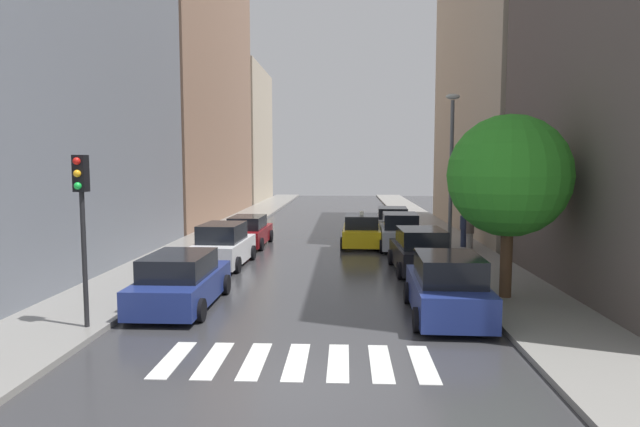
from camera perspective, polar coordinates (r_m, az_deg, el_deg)
ground_plane at (r=33.97m, az=0.97°, el=-1.83°), size 28.00×72.00×0.04m
sidewalk_left at (r=34.77m, az=-9.80°, el=-1.59°), size 3.00×72.00×0.15m
sidewalk_right at (r=34.38m, az=11.87°, el=-1.70°), size 3.00×72.00×0.15m
crosswalk_stripes at (r=11.94m, az=-2.51°, el=-15.45°), size 5.85×2.20×0.01m
building_left_near at (r=24.27m, az=-28.53°, el=17.61°), size 6.00×17.91×19.31m
building_left_mid at (r=42.98m, az=-14.10°, el=15.60°), size 6.00×21.38×23.97m
building_left_far at (r=60.49m, az=-8.83°, el=8.19°), size 6.00×13.95×14.54m
building_right_mid at (r=35.70m, az=19.48°, el=13.61°), size 6.00×18.02×19.08m
parked_car_left_nearest at (r=16.47m, az=-14.55°, el=-7.02°), size 2.14×4.63×1.62m
parked_car_left_second at (r=22.52m, az=-10.23°, el=-3.44°), size 2.13×4.37×1.79m
parked_car_left_third at (r=27.70m, az=-7.63°, el=-1.95°), size 2.08×4.54×1.56m
parked_car_right_nearest at (r=15.24m, az=13.41°, el=-7.75°), size 2.20×4.33×1.78m
parked_car_right_second at (r=21.35m, az=10.61°, el=-4.01°), size 2.25×4.27×1.72m
parked_car_right_third at (r=26.78m, az=8.48°, el=-2.00°), size 2.16×4.16×1.80m
parked_car_right_fourth at (r=32.87m, az=7.70°, el=-0.79°), size 2.32×4.38×1.58m
taxi_midroad at (r=27.61m, az=4.44°, el=-1.88°), size 2.17×4.44×1.81m
pedestrian_foreground at (r=27.12m, az=15.07°, el=-0.42°), size 0.91×0.91×2.06m
pedestrian_near_tree at (r=27.87m, az=15.73°, el=-0.42°), size 1.01×1.01×1.88m
pedestrian_by_kerb at (r=25.74m, az=15.71°, el=-0.57°), size 1.06×1.06×2.06m
street_tree_right at (r=17.16m, az=19.46°, el=3.77°), size 3.69×3.69×5.57m
traffic_light_left_corner at (r=14.41m, az=-24.03°, el=1.08°), size 0.30×0.42×4.30m
lamp_post_right at (r=23.66m, az=13.79°, el=5.09°), size 0.60×0.28×7.02m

